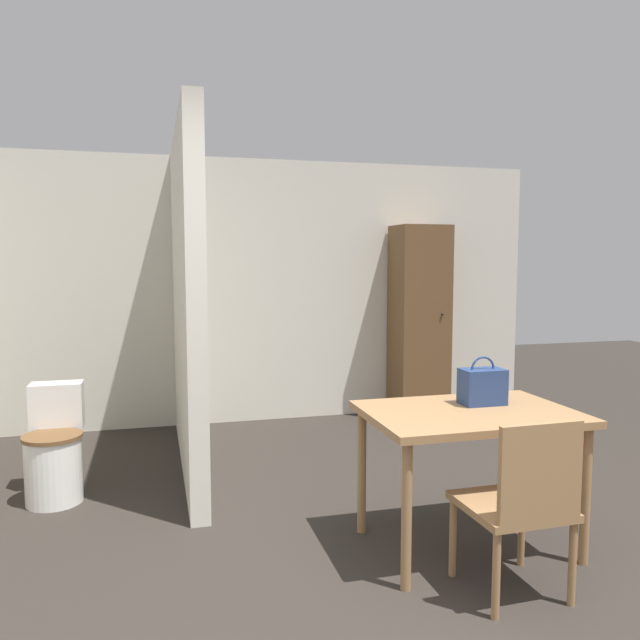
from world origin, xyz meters
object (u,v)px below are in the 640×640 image
at_px(toilet, 54,452).
at_px(dining_table, 469,426).
at_px(handbag, 482,386).
at_px(wooden_cabinet, 419,322).
at_px(wooden_chair, 521,501).

bearing_deg(toilet, dining_table, -30.16).
relative_size(dining_table, toilet, 1.50).
relative_size(handbag, wooden_cabinet, 0.14).
bearing_deg(handbag, wooden_chair, -103.50).
xyz_separation_m(dining_table, wooden_cabinet, (0.92, 2.72, 0.27)).
xyz_separation_m(wooden_chair, wooden_cabinet, (0.93, 3.25, 0.48)).
relative_size(dining_table, wooden_cabinet, 0.58).
bearing_deg(wooden_cabinet, wooden_chair, -106.03).
xyz_separation_m(handbag, wooden_cabinet, (0.78, 2.61, 0.08)).
bearing_deg(wooden_chair, handbag, 75.29).
bearing_deg(wooden_chair, toilet, 139.42).
bearing_deg(dining_table, toilet, 149.84).
distance_m(dining_table, wooden_cabinet, 2.88).
xyz_separation_m(dining_table, toilet, (-2.26, 1.31, -0.36)).
height_order(wooden_chair, wooden_cabinet, wooden_cabinet).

